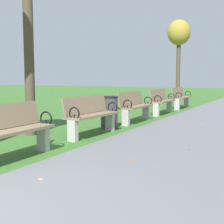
# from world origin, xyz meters

# --- Properties ---
(park_bench_2) EXTENTS (0.49, 1.60, 0.90)m
(park_bench_2) POSITION_xyz_m (-0.50, 2.46, 0.49)
(park_bench_2) COLOR #7A664C
(park_bench_2) RESTS_ON ground
(park_bench_3) EXTENTS (0.54, 1.62, 0.90)m
(park_bench_3) POSITION_xyz_m (-0.50, 4.89, 0.49)
(park_bench_3) COLOR #7A664C
(park_bench_3) RESTS_ON ground
(park_bench_4) EXTENTS (0.49, 1.60, 0.90)m
(park_bench_4) POSITION_xyz_m (-0.50, 7.32, 0.49)
(park_bench_4) COLOR #7A664C
(park_bench_4) RESTS_ON ground
(park_bench_5) EXTENTS (0.49, 1.61, 0.90)m
(park_bench_5) POSITION_xyz_m (-0.50, 9.70, 0.49)
(park_bench_5) COLOR #7A664C
(park_bench_5) RESTS_ON ground
(park_bench_6) EXTENTS (0.49, 1.61, 0.90)m
(park_bench_6) POSITION_xyz_m (-0.50, 12.14, 0.49)
(park_bench_6) COLOR #7A664C
(park_bench_6) RESTS_ON ground
(tree_3) EXTENTS (1.30, 1.30, 4.59)m
(tree_3) POSITION_xyz_m (-2.00, 16.74, 3.72)
(tree_3) COLOR #4C3D2D
(tree_3) RESTS_ON ground
(trash_bin) EXTENTS (0.48, 0.48, 0.84)m
(trash_bin) POSITION_xyz_m (-0.65, 6.02, 0.42)
(trash_bin) COLOR #38383D
(trash_bin) RESTS_ON ground
(scattered_leaves) EXTENTS (4.93, 15.76, 0.02)m
(scattered_leaves) POSITION_xyz_m (-0.01, 5.81, 0.01)
(scattered_leaves) COLOR #93511E
(scattered_leaves) RESTS_ON ground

